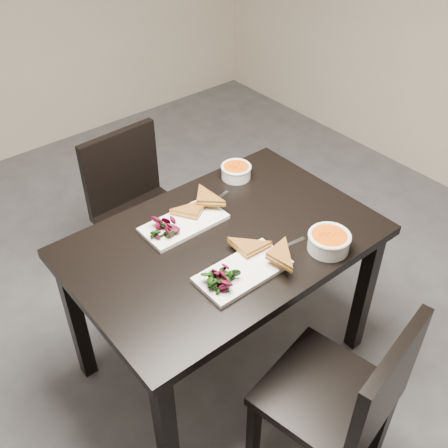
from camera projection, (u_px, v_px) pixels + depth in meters
name	position (u px, v px, depth m)	size (l,w,h in m)	color
ground	(165.00, 417.00, 2.30)	(5.00, 5.00, 0.00)	#47474C
table	(224.00, 256.00, 2.15)	(1.20, 0.80, 0.75)	black
chair_near	(347.00, 398.00, 1.83)	(0.49, 0.49, 0.85)	black
chair_far	(137.00, 204.00, 2.70)	(0.44, 0.44, 0.85)	black
plate_near	(243.00, 271.00, 1.93)	(0.35, 0.17, 0.02)	white
sandwich_near	(254.00, 254.00, 1.94)	(0.17, 0.13, 0.06)	#AC6624
salad_near	(222.00, 277.00, 1.86)	(0.11, 0.10, 0.05)	black
soup_bowl_near	(329.00, 241.00, 2.01)	(0.16, 0.16, 0.07)	white
cutlery_near	(286.00, 246.00, 2.04)	(0.18, 0.02, 0.00)	silver
plate_far	(184.00, 223.00, 2.14)	(0.34, 0.17, 0.02)	white
sandwich_far	(199.00, 212.00, 2.14)	(0.17, 0.13, 0.06)	#AC6624
salad_far	(163.00, 227.00, 2.07)	(0.11, 0.10, 0.05)	black
soup_bowl_far	(236.00, 171.00, 2.39)	(0.14, 0.14, 0.06)	white
cutlery_far	(214.00, 201.00, 2.27)	(0.18, 0.02, 0.00)	silver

